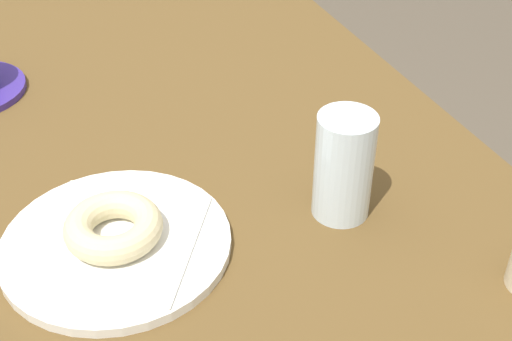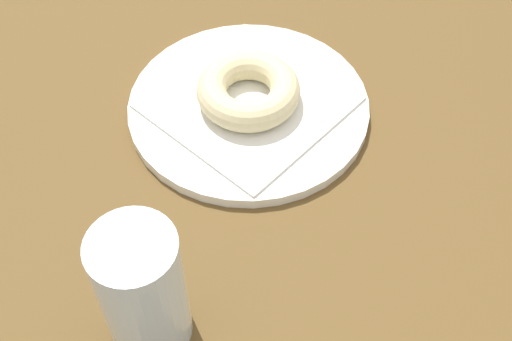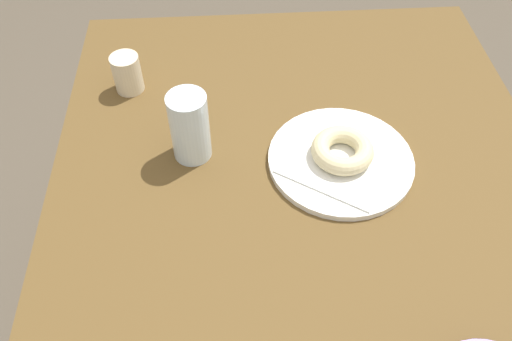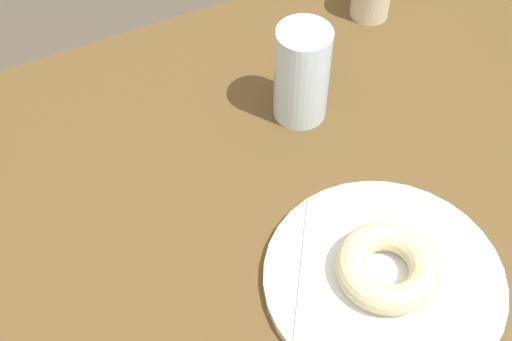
% 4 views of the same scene
% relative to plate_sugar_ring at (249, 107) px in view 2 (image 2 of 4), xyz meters
% --- Properties ---
extents(table, '(1.25, 0.78, 0.75)m').
position_rel_plate_sugar_ring_xyz_m(table, '(0.20, -0.06, -0.12)').
color(table, brown).
rests_on(table, ground_plane).
extents(plate_sugar_ring, '(0.23, 0.23, 0.01)m').
position_rel_plate_sugar_ring_xyz_m(plate_sugar_ring, '(0.00, 0.00, 0.00)').
color(plate_sugar_ring, white).
rests_on(plate_sugar_ring, table).
extents(napkin_sugar_ring, '(0.22, 0.22, 0.00)m').
position_rel_plate_sugar_ring_xyz_m(napkin_sugar_ring, '(0.00, 0.00, 0.01)').
color(napkin_sugar_ring, white).
rests_on(napkin_sugar_ring, plate_sugar_ring).
extents(donut_sugar_ring, '(0.10, 0.10, 0.03)m').
position_rel_plate_sugar_ring_xyz_m(donut_sugar_ring, '(0.00, 0.00, 0.02)').
color(donut_sugar_ring, beige).
rests_on(donut_sugar_ring, napkin_sugar_ring).
extents(water_glass, '(0.06, 0.06, 0.12)m').
position_rel_plate_sugar_ring_xyz_m(water_glass, '(-0.04, -0.23, 0.05)').
color(water_glass, silver).
rests_on(water_glass, table).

